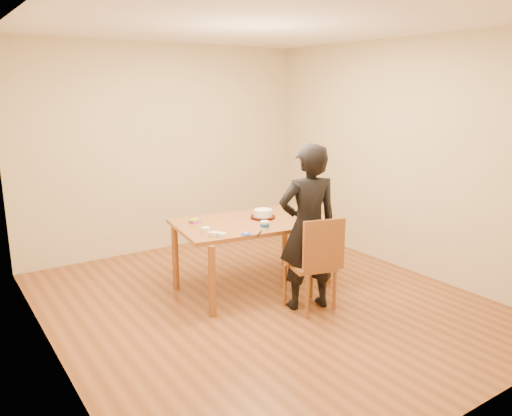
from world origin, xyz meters
TOP-DOWN VIEW (x-y plane):
  - room_shell at (0.00, 0.34)m, footprint 4.00×4.50m
  - dining_table at (0.16, 0.41)m, footprint 1.77×1.20m
  - dining_chair at (0.31, -0.37)m, footprint 0.49×0.49m
  - cake_plate at (0.31, 0.44)m, footprint 0.27×0.27m
  - cake at (0.31, 0.44)m, footprint 0.20×0.20m
  - frosting_dome at (0.31, 0.44)m, footprint 0.20×0.20m
  - frosting_tub at (0.08, 0.07)m, footprint 0.09×0.09m
  - frosting_lid at (-0.19, 0.01)m, footprint 0.11×0.11m
  - frosting_dollop at (-0.19, 0.01)m, footprint 0.04×0.04m
  - ramekin_green at (-0.42, 0.07)m, footprint 0.08×0.08m
  - ramekin_yellow at (-0.47, 0.32)m, footprint 0.09×0.09m
  - ramekin_multi at (-0.48, 0.14)m, footprint 0.09×0.09m
  - candy_box_pink at (-0.39, 0.68)m, footprint 0.15×0.10m
  - candy_box_green at (-0.40, 0.69)m, footprint 0.14×0.11m
  - spatula at (-0.07, -0.04)m, footprint 0.13×0.12m
  - person at (0.31, -0.32)m, footprint 0.69×0.55m

SIDE VIEW (x-z plane):
  - dining_chair at x=0.31m, z-range 0.43..0.47m
  - dining_table at x=0.16m, z-range 0.71..0.75m
  - spatula at x=-0.07m, z-range 0.75..0.76m
  - frosting_lid at x=-0.19m, z-range 0.75..0.76m
  - candy_box_pink at x=-0.39m, z-range 0.75..0.77m
  - cake_plate at x=0.31m, z-range 0.75..0.77m
  - frosting_dollop at x=-0.19m, z-range 0.76..0.78m
  - ramekin_green at x=-0.42m, z-range 0.75..0.79m
  - ramekin_multi at x=-0.48m, z-range 0.75..0.79m
  - ramekin_yellow at x=-0.47m, z-range 0.75..0.79m
  - candy_box_green at x=-0.40m, z-range 0.77..0.79m
  - frosting_tub at x=0.08m, z-range 0.75..0.83m
  - cake at x=0.31m, z-range 0.77..0.84m
  - person at x=0.31m, z-range 0.00..1.64m
  - frosting_dome at x=0.31m, z-range 0.84..0.86m
  - room_shell at x=0.00m, z-range 0.00..2.70m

